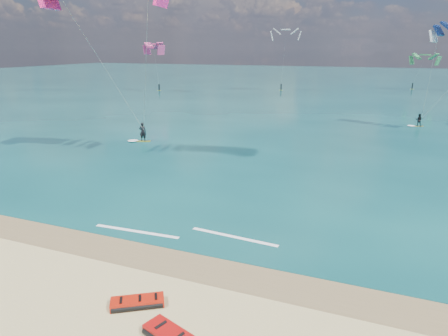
# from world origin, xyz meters

# --- Properties ---
(ground) EXTENTS (320.00, 320.00, 0.00)m
(ground) POSITION_xyz_m (0.00, 40.00, 0.00)
(ground) COLOR tan
(ground) RESTS_ON ground
(wet_sand_strip) EXTENTS (320.00, 2.40, 0.01)m
(wet_sand_strip) POSITION_xyz_m (0.00, 3.00, 0.00)
(wet_sand_strip) COLOR brown
(wet_sand_strip) RESTS_ON ground
(sea) EXTENTS (320.00, 200.00, 0.04)m
(sea) POSITION_xyz_m (0.00, 104.00, 0.02)
(sea) COLOR #0B393D
(sea) RESTS_ON ground
(packed_kite_left) EXTENTS (2.38, 1.99, 0.36)m
(packed_kite_left) POSITION_xyz_m (2.77, -0.43, 0.00)
(packed_kite_left) COLOR red
(packed_kite_left) RESTS_ON ground
(kitesurfer_main) EXTENTS (11.54, 10.84, 17.20)m
(kitesurfer_main) POSITION_xyz_m (-10.68, 19.02, 8.74)
(kitesurfer_main) COLOR #BCC917
(kitesurfer_main) RESTS_ON sea
(kitesurfer_far) EXTENTS (9.69, 6.07, 13.67)m
(kitesurfer_far) POSITION_xyz_m (17.06, 41.40, 7.16)
(kitesurfer_far) COLOR gold
(kitesurfer_far) RESTS_ON sea
(shoreline_foam) EXTENTS (10.00, 1.85, 0.01)m
(shoreline_foam) POSITION_xyz_m (1.67, 5.64, 0.04)
(shoreline_foam) COLOR white
(shoreline_foam) RESTS_ON ground
(distant_kites) EXTENTS (75.44, 28.67, 13.08)m
(distant_kites) POSITION_xyz_m (0.86, 75.80, 5.44)
(distant_kites) COLOR #C65611
(distant_kites) RESTS_ON ground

